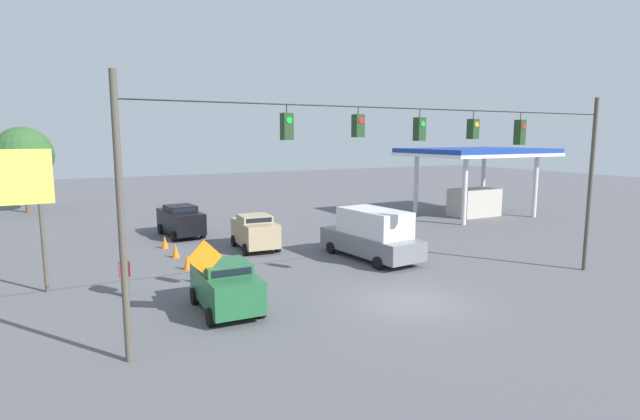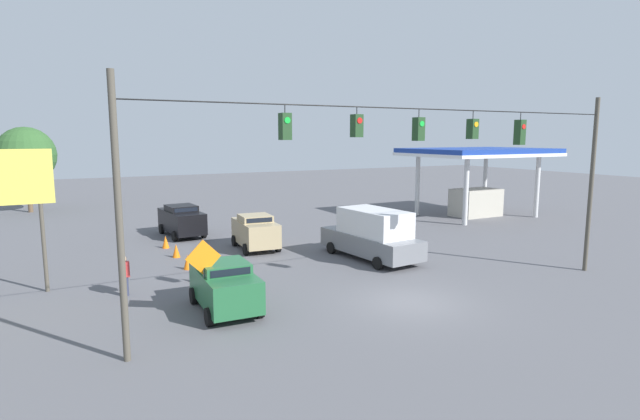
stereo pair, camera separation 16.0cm
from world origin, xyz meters
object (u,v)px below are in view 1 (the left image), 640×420
traffic_cone_second (196,274)px  work_zone_sign (205,264)px  roadside_billboard (1,190)px  sedan_green_parked_shoulder (226,285)px  pedestrian (125,276)px  traffic_cone_third (187,262)px  overhead_signal_span (420,167)px  gas_station (476,167)px  box_truck_grey_crossing_near (372,234)px  sedan_black_withflow_far (181,220)px  traffic_cone_fourth (176,251)px  sedan_tan_withflow_mid (255,231)px  traffic_cone_nearest (217,289)px  traffic_cone_fifth (165,242)px  tree_horizon_left (24,155)px

traffic_cone_second → work_zone_sign: 4.91m
roadside_billboard → work_zone_sign: bearing=135.5°
sedan_green_parked_shoulder → pedestrian: bearing=-49.5°
traffic_cone_third → sedan_green_parked_shoulder: bearing=88.6°
overhead_signal_span → pedestrian: size_ratio=12.68×
overhead_signal_span → gas_station: (-17.98, -14.76, -1.29)m
pedestrian → gas_station: bearing=-163.0°
box_truck_grey_crossing_near → work_zone_sign: (10.09, 4.46, 0.67)m
overhead_signal_span → traffic_cone_third: bearing=-54.6°
overhead_signal_span → traffic_cone_second: (6.73, -6.87, -4.89)m
sedan_black_withflow_far → box_truck_grey_crossing_near: (-7.41, 10.89, 0.27)m
traffic_cone_fourth → sedan_green_parked_shoulder: bearing=88.8°
sedan_tan_withflow_mid → sedan_green_parked_shoulder: bearing=62.9°
overhead_signal_span → sedan_green_parked_shoulder: (6.70, -2.74, -4.29)m
traffic_cone_fourth → sedan_tan_withflow_mid: bearing=178.8°
traffic_cone_nearest → traffic_cone_third: bearing=-90.2°
traffic_cone_fourth → work_zone_sign: size_ratio=0.25×
traffic_cone_fifth → roadside_billboard: (7.26, 6.03, 3.95)m
traffic_cone_fourth → work_zone_sign: 9.82m
box_truck_grey_crossing_near → traffic_cone_fourth: box_truck_grey_crossing_near is taller
traffic_cone_third → gas_station: gas_station is taller
sedan_black_withflow_far → traffic_cone_nearest: 13.46m
gas_station → roadside_billboard: bearing=11.2°
sedan_black_withflow_far → box_truck_grey_crossing_near: bearing=124.2°
sedan_green_parked_shoulder → work_zone_sign: work_zone_sign is taller
work_zone_sign → tree_horizon_left: bearing=-78.7°
sedan_green_parked_shoulder → pedestrian: (3.05, -3.57, -0.14)m
traffic_cone_fourth → traffic_cone_third: bearing=89.2°
traffic_cone_third → sedan_tan_withflow_mid: bearing=-149.8°
box_truck_grey_crossing_near → traffic_cone_fifth: size_ratio=8.75×
sedan_green_parked_shoulder → traffic_cone_nearest: 1.71m
sedan_black_withflow_far → gas_station: bearing=172.8°
sedan_black_withflow_far → traffic_cone_second: sedan_black_withflow_far is taller
overhead_signal_span → pedestrian: (9.75, -6.30, -4.43)m
overhead_signal_span → traffic_cone_third: overhead_signal_span is taller
tree_horizon_left → sedan_tan_withflow_mid: bearing=118.1°
work_zone_sign → pedestrian: (2.18, -4.00, -1.16)m
traffic_cone_fourth → roadside_billboard: bearing=25.4°
traffic_cone_second → work_zone_sign: size_ratio=0.25×
roadside_billboard → tree_horizon_left: bearing=-89.7°
sedan_green_parked_shoulder → traffic_cone_second: bearing=-89.6°
sedan_tan_withflow_mid → traffic_cone_nearest: 8.78m
overhead_signal_span → gas_station: 23.30m
box_truck_grey_crossing_near → work_zone_sign: bearing=23.9°
sedan_green_parked_shoulder → gas_station: 27.62m
sedan_tan_withflow_mid → traffic_cone_third: bearing=30.2°
gas_station → pedestrian: size_ratio=6.62×
pedestrian → traffic_cone_nearest: bearing=148.3°
roadside_billboard → pedestrian: roadside_billboard is taller
traffic_cone_fourth → roadside_billboard: 9.00m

